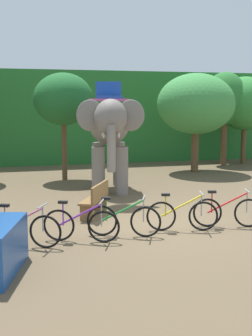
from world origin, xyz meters
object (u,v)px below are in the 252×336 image
object	(u,v)px
bike_green	(123,220)
tree_far_right	(225,99)
wooden_bench	(96,198)
tree_far_left	(196,104)
bike_red	(228,212)
tree_center	(63,100)
elephant	(109,128)
bike_purple	(81,225)
bike_pink	(23,229)
bike_yellow	(182,215)
tree_right	(245,104)

from	to	relation	value
bike_green	tree_far_right	bearing A→B (deg)	53.33
tree_far_right	wooden_bench	size ratio (longest dim) A/B	3.00
tree_far_left	bike_red	distance (m)	9.57
tree_center	elephant	distance (m)	3.23
tree_far_right	bike_purple	bearing A→B (deg)	-129.55
bike_pink	bike_yellow	size ratio (longest dim) A/B	0.93
tree_far_left	bike_yellow	distance (m)	10.03
bike_pink	bike_purple	world-z (taller)	same
bike_purple	bike_red	distance (m)	3.68
tree_far_left	bike_purple	world-z (taller)	tree_far_left
tree_far_left	elephant	bearing A→B (deg)	-143.31
bike_purple	bike_yellow	bearing A→B (deg)	5.56
tree_right	elephant	size ratio (longest dim) A/B	1.02
tree_far_left	tree_far_right	bearing A→B (deg)	39.09
bike_green	bike_red	world-z (taller)	same
elephant	wooden_bench	bearing A→B (deg)	-109.26
tree_right	elephant	bearing A→B (deg)	-146.01
tree_far_left	bike_pink	bearing A→B (deg)	-131.13
elephant	bike_red	world-z (taller)	elephant
bike_green	wooden_bench	world-z (taller)	bike_green
tree_far_left	bike_purple	distance (m)	11.47
tree_far_left	wooden_bench	distance (m)	9.29
tree_right	elephant	world-z (taller)	tree_right
tree_far_right	bike_pink	xyz separation A→B (m)	(-10.28, -10.97, -2.83)
tree_center	bike_green	distance (m)	8.65
tree_far_left	bike_green	size ratio (longest dim) A/B	2.69
bike_pink	bike_green	size ratio (longest dim) A/B	0.97
tree_right	bike_pink	size ratio (longest dim) A/B	2.80
tree_right	wooden_bench	bearing A→B (deg)	-136.77
bike_pink	wooden_bench	size ratio (longest dim) A/B	1.02
tree_far_right	bike_red	world-z (taller)	tree_far_right
elephant	bike_green	bearing A→B (deg)	-99.88
elephant	bike_yellow	world-z (taller)	elephant
tree_far_right	wooden_bench	world-z (taller)	tree_far_right
tree_far_left	bike_green	xyz separation A→B (m)	(-5.63, -8.84, -2.60)
bike_pink	bike_green	xyz separation A→B (m)	(2.24, 0.18, 0.00)
tree_far_right	bike_red	distance (m)	12.29
elephant	bike_red	size ratio (longest dim) A/B	2.57
tree_far_right	wooden_bench	distance (m)	12.32
tree_far_left	tree_right	bearing A→B (deg)	30.15
wooden_bench	tree_far_right	bearing A→B (deg)	46.62
bike_purple	bike_red	size ratio (longest dim) A/B	0.97
tree_right	bike_pink	distance (m)	16.14
tree_far_right	bike_yellow	xyz separation A→B (m)	(-6.57, -10.71, -2.83)
wooden_bench	tree_far_left	bearing A→B (deg)	49.22
tree_center	elephant	size ratio (longest dim) A/B	0.99
bike_red	bike_yellow	bearing A→B (deg)	-178.99
bike_pink	bike_yellow	xyz separation A→B (m)	(3.71, 0.27, 0.00)
elephant	bike_purple	bearing A→B (deg)	-109.39
elephant	bike_purple	distance (m)	6.09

